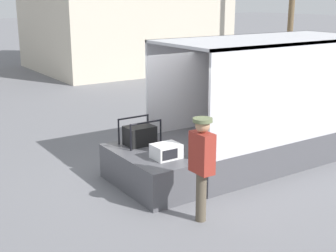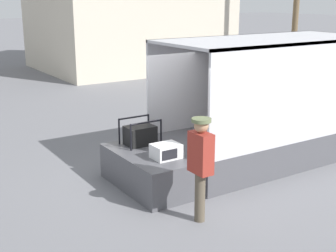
{
  "view_description": "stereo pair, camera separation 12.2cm",
  "coord_description": "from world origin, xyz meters",
  "views": [
    {
      "loc": [
        -5.16,
        -7.53,
        3.71
      ],
      "look_at": [
        -0.29,
        -0.2,
        1.27
      ],
      "focal_mm": 50.0,
      "sensor_mm": 36.0,
      "label": 1
    },
    {
      "loc": [
        -5.06,
        -7.6,
        3.71
      ],
      "look_at": [
        -0.29,
        -0.2,
        1.27
      ],
      "focal_mm": 50.0,
      "sensor_mm": 36.0,
      "label": 2
    }
  ],
  "objects": [
    {
      "name": "box_truck",
      "position": [
        4.5,
        -0.0,
        0.97
      ],
      "size": [
        7.42,
        2.26,
        2.83
      ],
      "color": "#B2B2B7",
      "rests_on": "ground"
    },
    {
      "name": "worker_person",
      "position": [
        -0.65,
        -1.75,
        1.13
      ],
      "size": [
        0.33,
        0.44,
        1.81
      ],
      "color": "brown",
      "rests_on": "ground"
    },
    {
      "name": "ground_plane",
      "position": [
        0.0,
        0.0,
        0.0
      ],
      "size": [
        160.0,
        160.0,
        0.0
      ],
      "primitive_type": "plane",
      "color": "slate"
    },
    {
      "name": "tailgate_deck",
      "position": [
        -0.59,
        0.0,
        0.36
      ],
      "size": [
        1.19,
        2.15,
        0.72
      ],
      "primitive_type": "cube",
      "color": "#4C4C51",
      "rests_on": "ground"
    },
    {
      "name": "microwave",
      "position": [
        -0.5,
        -0.45,
        0.86
      ],
      "size": [
        0.52,
        0.42,
        0.28
      ],
      "color": "white",
      "rests_on": "tailgate_deck"
    },
    {
      "name": "portable_generator",
      "position": [
        -0.47,
        0.57,
        0.93
      ],
      "size": [
        0.75,
        0.55,
        0.55
      ],
      "color": "black",
      "rests_on": "tailgate_deck"
    }
  ]
}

